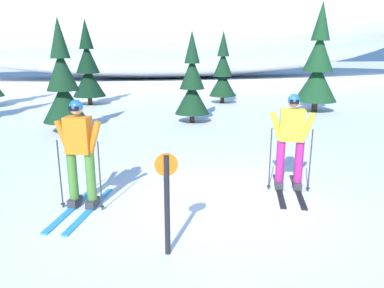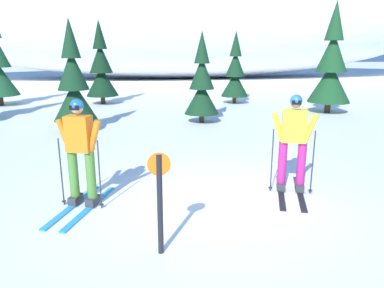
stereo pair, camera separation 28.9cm
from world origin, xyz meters
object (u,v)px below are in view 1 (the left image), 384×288
Objects in this scene: skier_yellow_jacket at (291,141)px; skier_orange_jacket at (80,154)px; pine_tree_center at (88,70)px; pine_tree_far_right at (318,67)px; trail_marker_post at (167,198)px; pine_tree_center_left at (63,86)px; pine_tree_right at (223,73)px; pine_tree_center_right at (192,85)px.

skier_orange_jacket is (-3.57, -0.10, -0.01)m from skier_yellow_jacket.
pine_tree_center is 0.88× the size of pine_tree_far_right.
pine_tree_far_right is 11.88m from trail_marker_post.
trail_marker_post is (2.15, -7.41, -0.66)m from pine_tree_center_left.
pine_tree_right reaches higher than skier_yellow_jacket.
pine_tree_center is 2.88× the size of trail_marker_post.
skier_yellow_jacket is 2.96m from trail_marker_post.
skier_yellow_jacket is at bearing -121.99° from pine_tree_far_right.
pine_tree_center_left is (-1.00, 5.80, 0.51)m from skier_orange_jacket.
pine_tree_center_left is 0.90× the size of pine_tree_center.
pine_tree_far_right is (5.29, 1.23, 0.50)m from pine_tree_center_right.
pine_tree_center_left is 4.13m from pine_tree_center_right.
pine_tree_right is (1.79, 10.75, 0.46)m from skier_yellow_jacket.
pine_tree_far_right reaches higher than pine_tree_center.
pine_tree_right is at bearing 71.34° from trail_marker_post.
trail_marker_post is at bearing -73.83° from pine_tree_center_left.
skier_orange_jacket is at bearing -80.23° from pine_tree_center_left.
skier_orange_jacket is at bearing -115.10° from pine_tree_center_right.
pine_tree_center_left is at bearing -93.04° from pine_tree_center.
skier_orange_jacket is 1.99m from trail_marker_post.
pine_tree_center_right is 5.46m from pine_tree_far_right.
pine_tree_right is (2.29, 4.31, 0.08)m from pine_tree_center_right.
skier_yellow_jacket is 9.09m from pine_tree_far_right.
pine_tree_far_right is at bearing 13.06° from pine_tree_center_right.
pine_tree_center reaches higher than pine_tree_center_right.
trail_marker_post is at bearing -54.51° from skier_orange_jacket.
pine_tree_center_left reaches higher than pine_tree_right.
skier_orange_jacket is 12.11m from pine_tree_right.
pine_tree_center is at bearing 110.50° from skier_yellow_jacket.
pine_tree_center is 1.15× the size of pine_tree_right.
pine_tree_center is at bearing 173.94° from pine_tree_right.
pine_tree_right is at bearing 80.53° from skier_yellow_jacket.
pine_tree_far_right is at bearing 42.91° from skier_orange_jacket.
skier_yellow_jacket is at bearing -85.55° from pine_tree_center_right.
pine_tree_far_right reaches higher than skier_yellow_jacket.
pine_tree_center_left is 7.74m from trail_marker_post.
pine_tree_right is (6.36, 5.05, -0.04)m from pine_tree_center_left.
pine_tree_right reaches higher than pine_tree_center_right.
pine_tree_far_right is (9.05, -3.72, 0.21)m from pine_tree_center.
skier_yellow_jacket is at bearing -51.32° from pine_tree_center_left.
pine_tree_center_right is 0.72× the size of pine_tree_far_right.
pine_tree_center_left reaches higher than skier_orange_jacket.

